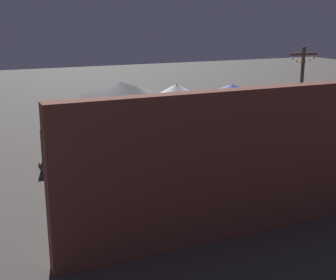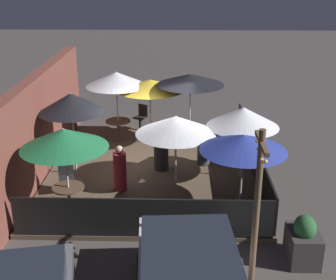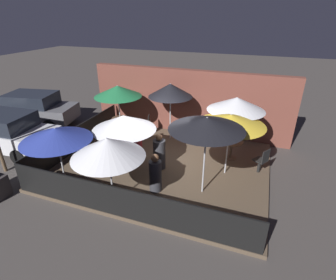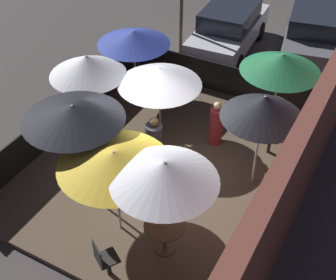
{
  "view_description": "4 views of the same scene",
  "coord_description": "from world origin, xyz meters",
  "px_view_note": "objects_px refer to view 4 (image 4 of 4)",
  "views": [
    {
      "loc": [
        5.67,
        10.62,
        4.27
      ],
      "look_at": [
        0.76,
        -0.26,
        1.1
      ],
      "focal_mm": 50.0,
      "sensor_mm": 36.0,
      "label": 1
    },
    {
      "loc": [
        -12.74,
        -0.8,
        5.98
      ],
      "look_at": [
        -0.51,
        -0.48,
        1.23
      ],
      "focal_mm": 50.0,
      "sensor_mm": 36.0,
      "label": 2
    },
    {
      "loc": [
        3.02,
        -7.75,
        5.17
      ],
      "look_at": [
        0.17,
        0.11,
        1.07
      ],
      "focal_mm": 28.0,
      "sensor_mm": 36.0,
      "label": 3
    },
    {
      "loc": [
        7.63,
        4.27,
        8.02
      ],
      "look_at": [
        0.45,
        0.37,
        1.34
      ],
      "focal_mm": 50.0,
      "sensor_mm": 36.0,
      "label": 4
    }
  ],
  "objects_px": {
    "patio_umbrella_4": "(160,76)",
    "patio_umbrella_1": "(281,63)",
    "patio_umbrella_2": "(114,159)",
    "patio_umbrella_7": "(264,107)",
    "patio_chair_0": "(104,259)",
    "patio_umbrella_0": "(164,172)",
    "patron_2": "(103,135)",
    "light_post": "(181,6)",
    "parked_car_1": "(312,32)",
    "patron_1": "(216,125)",
    "dining_table_0": "(165,230)",
    "patio_chair_1": "(271,138)",
    "patio_umbrella_3": "(87,65)",
    "planter_box": "(137,47)",
    "dining_table_1": "(273,109)",
    "patio_umbrella_6": "(73,113)",
    "patron_0": "(154,142)",
    "patio_umbrella_5": "(133,37)",
    "parked_car_0": "(229,28)"
  },
  "relations": [
    {
      "from": "patron_1",
      "to": "dining_table_0",
      "type": "bearing_deg",
      "value": 104.17
    },
    {
      "from": "patio_umbrella_6",
      "to": "patio_chair_1",
      "type": "xyz_separation_m",
      "value": [
        -3.38,
        3.32,
        -1.79
      ]
    },
    {
      "from": "patio_chair_0",
      "to": "patio_umbrella_7",
      "type": "bearing_deg",
      "value": 9.81
    },
    {
      "from": "patio_umbrella_3",
      "to": "patio_umbrella_1",
      "type": "bearing_deg",
      "value": 116.53
    },
    {
      "from": "patio_umbrella_3",
      "to": "patio_umbrella_5",
      "type": "bearing_deg",
      "value": 173.35
    },
    {
      "from": "dining_table_1",
      "to": "patio_umbrella_7",
      "type": "bearing_deg",
      "value": 7.99
    },
    {
      "from": "patio_umbrella_1",
      "to": "parked_car_0",
      "type": "xyz_separation_m",
      "value": [
        -3.67,
        -2.85,
        -1.27
      ]
    },
    {
      "from": "patron_0",
      "to": "patio_umbrella_6",
      "type": "bearing_deg",
      "value": 127.45
    },
    {
      "from": "patio_umbrella_6",
      "to": "light_post",
      "type": "bearing_deg",
      "value": -171.14
    },
    {
      "from": "patron_2",
      "to": "parked_car_1",
      "type": "relative_size",
      "value": 0.29
    },
    {
      "from": "patio_umbrella_5",
      "to": "patio_umbrella_7",
      "type": "distance_m",
      "value": 4.92
    },
    {
      "from": "patio_umbrella_6",
      "to": "parked_car_0",
      "type": "xyz_separation_m",
      "value": [
        -8.19,
        0.14,
        -1.57
      ]
    },
    {
      "from": "dining_table_0",
      "to": "patio_chair_0",
      "type": "relative_size",
      "value": 0.91
    },
    {
      "from": "patio_umbrella_1",
      "to": "patio_umbrella_4",
      "type": "height_order",
      "value": "patio_umbrella_1"
    },
    {
      "from": "patio_umbrella_4",
      "to": "dining_table_0",
      "type": "distance_m",
      "value": 4.1
    },
    {
      "from": "patio_umbrella_7",
      "to": "patio_chair_0",
      "type": "xyz_separation_m",
      "value": [
        3.89,
        -1.59,
        -1.65
      ]
    },
    {
      "from": "patio_umbrella_1",
      "to": "patio_umbrella_3",
      "type": "relative_size",
      "value": 1.06
    },
    {
      "from": "patio_chair_0",
      "to": "parked_car_1",
      "type": "height_order",
      "value": "parked_car_1"
    },
    {
      "from": "patio_umbrella_4",
      "to": "patron_1",
      "type": "xyz_separation_m",
      "value": [
        -0.29,
        1.49,
        -1.19
      ]
    },
    {
      "from": "patio_umbrella_4",
      "to": "patio_umbrella_2",
      "type": "bearing_deg",
      "value": 14.82
    },
    {
      "from": "patio_umbrella_2",
      "to": "patron_2",
      "type": "bearing_deg",
      "value": -137.66
    },
    {
      "from": "patio_umbrella_2",
      "to": "patron_1",
      "type": "xyz_separation_m",
      "value": [
        -3.64,
        0.6,
        -1.41
      ]
    },
    {
      "from": "patio_umbrella_6",
      "to": "patron_2",
      "type": "bearing_deg",
      "value": -163.51
    },
    {
      "from": "patio_chair_1",
      "to": "light_post",
      "type": "bearing_deg",
      "value": 34.72
    },
    {
      "from": "light_post",
      "to": "parked_car_1",
      "type": "bearing_deg",
      "value": 120.91
    },
    {
      "from": "patio_umbrella_2",
      "to": "patio_chair_1",
      "type": "bearing_deg",
      "value": 152.65
    },
    {
      "from": "patio_umbrella_3",
      "to": "parked_car_0",
      "type": "distance_m",
      "value": 6.16
    },
    {
      "from": "patio_umbrella_0",
      "to": "patio_chair_1",
      "type": "relative_size",
      "value": 2.6
    },
    {
      "from": "patio_umbrella_4",
      "to": "light_post",
      "type": "height_order",
      "value": "light_post"
    },
    {
      "from": "parked_car_0",
      "to": "patron_2",
      "type": "bearing_deg",
      "value": -8.56
    },
    {
      "from": "patio_umbrella_0",
      "to": "patio_umbrella_1",
      "type": "bearing_deg",
      "value": 173.63
    },
    {
      "from": "patio_umbrella_0",
      "to": "parked_car_0",
      "type": "height_order",
      "value": "patio_umbrella_0"
    },
    {
      "from": "patio_umbrella_1",
      "to": "patron_1",
      "type": "distance_m",
      "value": 2.26
    },
    {
      "from": "patio_umbrella_4",
      "to": "patio_umbrella_1",
      "type": "bearing_deg",
      "value": 123.1
    },
    {
      "from": "patron_2",
      "to": "patio_umbrella_5",
      "type": "bearing_deg",
      "value": 19.24
    },
    {
      "from": "patio_umbrella_3",
      "to": "planter_box",
      "type": "relative_size",
      "value": 1.99
    },
    {
      "from": "patio_umbrella_1",
      "to": "light_post",
      "type": "relative_size",
      "value": 0.68
    },
    {
      "from": "planter_box",
      "to": "patron_2",
      "type": "bearing_deg",
      "value": 21.76
    },
    {
      "from": "dining_table_0",
      "to": "dining_table_1",
      "type": "distance_m",
      "value": 5.07
    },
    {
      "from": "patio_umbrella_0",
      "to": "parked_car_1",
      "type": "relative_size",
      "value": 0.55
    },
    {
      "from": "patio_umbrella_5",
      "to": "patron_2",
      "type": "height_order",
      "value": "patio_umbrella_5"
    },
    {
      "from": "patio_umbrella_0",
      "to": "patio_umbrella_7",
      "type": "relative_size",
      "value": 0.98
    },
    {
      "from": "patio_umbrella_0",
      "to": "patio_umbrella_4",
      "type": "xyz_separation_m",
      "value": [
        -3.37,
        -2.0,
        -0.4
      ]
    },
    {
      "from": "planter_box",
      "to": "patio_umbrella_7",
      "type": "bearing_deg",
      "value": 55.48
    },
    {
      "from": "patron_0",
      "to": "patio_chair_1",
      "type": "bearing_deg",
      "value": -83.5
    },
    {
      "from": "patio_umbrella_1",
      "to": "patio_umbrella_4",
      "type": "bearing_deg",
      "value": -56.9
    },
    {
      "from": "patron_0",
      "to": "parked_car_0",
      "type": "bearing_deg",
      "value": -20.2
    },
    {
      "from": "patio_umbrella_7",
      "to": "patio_umbrella_3",
      "type": "bearing_deg",
      "value": -91.06
    },
    {
      "from": "patio_umbrella_1",
      "to": "dining_table_1",
      "type": "xyz_separation_m",
      "value": [
        0.0,
        -0.0,
        -1.41
      ]
    },
    {
      "from": "dining_table_1",
      "to": "patio_chair_0",
      "type": "xyz_separation_m",
      "value": [
        6.17,
        -1.27,
        -0.08
      ]
    }
  ]
}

